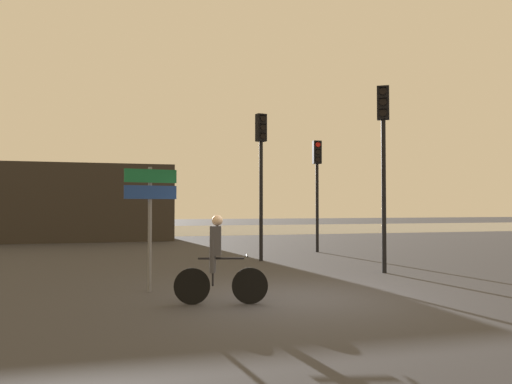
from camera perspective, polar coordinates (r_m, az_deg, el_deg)
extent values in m
plane|color=#333338|center=(9.95, 5.00, -11.93)|extent=(120.00, 120.00, 0.00)
cube|color=slate|center=(37.80, -10.27, -4.31)|extent=(80.00, 16.00, 0.01)
cube|color=#2D2823|center=(27.91, -23.89, -1.13)|extent=(13.73, 4.00, 3.92)
cylinder|color=black|center=(19.56, 7.01, -1.81)|extent=(0.12, 0.12, 3.44)
cube|color=black|center=(19.67, 6.98, 4.52)|extent=(0.34, 0.27, 0.90)
cylinder|color=red|center=(19.58, 7.09, 5.41)|extent=(0.19, 0.05, 0.19)
cube|color=black|center=(19.57, 7.11, 5.74)|extent=(0.20, 0.14, 0.02)
cylinder|color=black|center=(19.54, 7.10, 4.57)|extent=(0.19, 0.05, 0.19)
cube|color=black|center=(19.54, 7.11, 4.89)|extent=(0.20, 0.14, 0.02)
cylinder|color=black|center=(19.51, 7.10, 3.72)|extent=(0.19, 0.05, 0.19)
cube|color=black|center=(19.50, 7.12, 4.05)|extent=(0.20, 0.14, 0.02)
cylinder|color=black|center=(13.79, 14.40, -0.43)|extent=(0.12, 0.12, 4.11)
cube|color=black|center=(14.07, 14.32, 9.84)|extent=(0.40, 0.37, 0.90)
cylinder|color=black|center=(13.99, 14.30, 11.11)|extent=(0.18, 0.12, 0.19)
cube|color=black|center=(14.00, 14.30, 11.57)|extent=(0.22, 0.20, 0.02)
cylinder|color=black|center=(13.93, 14.31, 9.95)|extent=(0.18, 0.12, 0.19)
cube|color=black|center=(13.94, 14.30, 10.41)|extent=(0.22, 0.20, 0.02)
cylinder|color=black|center=(13.88, 14.32, 8.77)|extent=(0.18, 0.12, 0.19)
cube|color=black|center=(13.88, 14.31, 9.23)|extent=(0.22, 0.20, 0.02)
cylinder|color=black|center=(16.28, 0.58, -1.03)|extent=(0.12, 0.12, 3.91)
cube|color=black|center=(16.48, 0.58, 7.36)|extent=(0.36, 0.30, 0.90)
cylinder|color=black|center=(16.41, 0.80, 8.42)|extent=(0.19, 0.07, 0.19)
cube|color=black|center=(16.41, 0.83, 8.81)|extent=(0.21, 0.15, 0.02)
cylinder|color=black|center=(16.36, 0.80, 7.42)|extent=(0.19, 0.07, 0.19)
cube|color=black|center=(16.36, 0.83, 7.81)|extent=(0.21, 0.15, 0.02)
cylinder|color=black|center=(16.32, 0.80, 6.42)|extent=(0.19, 0.07, 0.19)
cube|color=black|center=(16.32, 0.83, 6.81)|extent=(0.21, 0.15, 0.02)
cylinder|color=slate|center=(10.66, -12.04, -4.18)|extent=(0.08, 0.08, 2.60)
cube|color=#116038|center=(10.62, -11.93, 1.81)|extent=(1.09, 0.23, 0.28)
cube|color=navy|center=(10.60, -11.94, -0.03)|extent=(1.09, 0.23, 0.28)
cylinder|color=black|center=(9.23, -0.70, -10.67)|extent=(0.65, 0.19, 0.66)
cylinder|color=black|center=(9.25, -7.33, -10.63)|extent=(0.65, 0.19, 0.66)
cylinder|color=black|center=(9.16, -4.01, -7.58)|extent=(0.83, 0.23, 0.04)
cylinder|color=black|center=(9.19, -4.96, -8.97)|extent=(0.04, 0.04, 0.55)
cylinder|color=black|center=(9.15, -1.02, -7.27)|extent=(0.13, 0.46, 0.03)
cylinder|color=#3F3F47|center=(9.06, -4.99, -7.32)|extent=(0.11, 0.11, 0.60)
cylinder|color=#3F3F47|center=(9.26, -4.93, -7.20)|extent=(0.11, 0.11, 0.60)
cube|color=#3F3F47|center=(9.13, -4.64, -5.58)|extent=(0.26, 0.34, 0.54)
sphere|color=beige|center=(9.12, -4.45, -3.26)|extent=(0.20, 0.20, 0.20)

